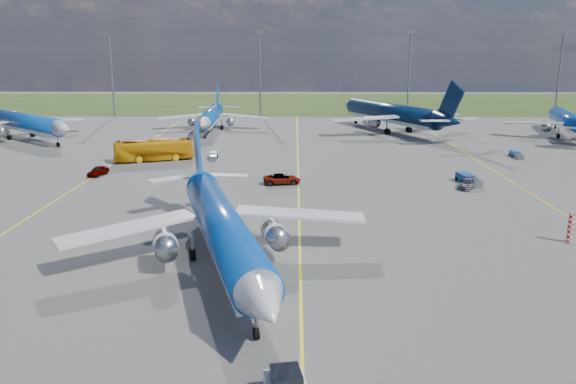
{
  "coord_description": "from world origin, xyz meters",
  "views": [
    {
      "loc": [
        -0.45,
        -43.62,
        18.2
      ],
      "look_at": [
        -1.17,
        11.7,
        4.0
      ],
      "focal_mm": 35.0,
      "sensor_mm": 36.0,
      "label": 1
    }
  ],
  "objects_px": {
    "baggage_tug_c": "(214,156)",
    "bg_jet_nw": "(27,140)",
    "apron_bus": "(154,150)",
    "baggage_tug_w": "(468,180)",
    "main_airliner": "(224,267)",
    "bg_jet_ne": "(567,137)",
    "service_car_b": "(282,179)",
    "service_car_a": "(98,171)",
    "service_car_c": "(468,184)",
    "warning_post": "(570,228)",
    "bg_jet_nnw": "(212,130)",
    "baggage_tug_e": "(516,155)",
    "bg_jet_n": "(390,131)"
  },
  "relations": [
    {
      "from": "bg_jet_nw",
      "to": "main_airliner",
      "type": "distance_m",
      "value": 84.22
    },
    {
      "from": "bg_jet_n",
      "to": "service_car_a",
      "type": "bearing_deg",
      "value": 17.4
    },
    {
      "from": "service_car_a",
      "to": "service_car_b",
      "type": "xyz_separation_m",
      "value": [
        27.24,
        -5.01,
        0.03
      ]
    },
    {
      "from": "bg_jet_nw",
      "to": "baggage_tug_w",
      "type": "distance_m",
      "value": 87.59
    },
    {
      "from": "bg_jet_nnw",
      "to": "baggage_tug_e",
      "type": "distance_m",
      "value": 65.44
    },
    {
      "from": "bg_jet_nnw",
      "to": "bg_jet_ne",
      "type": "xyz_separation_m",
      "value": [
        76.83,
        -8.57,
        0.0
      ]
    },
    {
      "from": "bg_jet_n",
      "to": "service_car_a",
      "type": "xyz_separation_m",
      "value": [
        -50.53,
        -45.96,
        0.69
      ]
    },
    {
      "from": "bg_jet_nw",
      "to": "bg_jet_ne",
      "type": "height_order",
      "value": "bg_jet_nw"
    },
    {
      "from": "baggage_tug_e",
      "to": "bg_jet_nnw",
      "type": "bearing_deg",
      "value": 153.8
    },
    {
      "from": "apron_bus",
      "to": "service_car_c",
      "type": "relative_size",
      "value": 3.01
    },
    {
      "from": "bg_jet_nw",
      "to": "baggage_tug_c",
      "type": "height_order",
      "value": "bg_jet_nw"
    },
    {
      "from": "apron_bus",
      "to": "baggage_tug_c",
      "type": "distance_m",
      "value": 9.96
    },
    {
      "from": "bg_jet_nnw",
      "to": "apron_bus",
      "type": "distance_m",
      "value": 35.93
    },
    {
      "from": "bg_jet_nnw",
      "to": "baggage_tug_e",
      "type": "height_order",
      "value": "bg_jet_nnw"
    },
    {
      "from": "main_airliner",
      "to": "baggage_tug_e",
      "type": "relative_size",
      "value": 8.78
    },
    {
      "from": "bg_jet_ne",
      "to": "service_car_b",
      "type": "xyz_separation_m",
      "value": [
        -59.5,
        -43.33,
        0.71
      ]
    },
    {
      "from": "service_car_a",
      "to": "baggage_tug_c",
      "type": "height_order",
      "value": "service_car_a"
    },
    {
      "from": "baggage_tug_e",
      "to": "service_car_b",
      "type": "bearing_deg",
      "value": -150.36
    },
    {
      "from": "service_car_c",
      "to": "baggage_tug_c",
      "type": "height_order",
      "value": "service_car_c"
    },
    {
      "from": "bg_jet_ne",
      "to": "baggage_tug_c",
      "type": "bearing_deg",
      "value": 32.53
    },
    {
      "from": "baggage_tug_e",
      "to": "baggage_tug_w",
      "type": "bearing_deg",
      "value": -122.75
    },
    {
      "from": "service_car_c",
      "to": "service_car_a",
      "type": "bearing_deg",
      "value": -156.79
    },
    {
      "from": "baggage_tug_c",
      "to": "service_car_c",
      "type": "bearing_deg",
      "value": -34.46
    },
    {
      "from": "service_car_a",
      "to": "baggage_tug_e",
      "type": "bearing_deg",
      "value": 25.91
    },
    {
      "from": "service_car_a",
      "to": "main_airliner",
      "type": "bearing_deg",
      "value": -43.72
    },
    {
      "from": "service_car_b",
      "to": "baggage_tug_w",
      "type": "distance_m",
      "value": 25.78
    },
    {
      "from": "bg_jet_n",
      "to": "baggage_tug_c",
      "type": "relative_size",
      "value": 10.46
    },
    {
      "from": "service_car_a",
      "to": "warning_post",
      "type": "bearing_deg",
      "value": -14.09
    },
    {
      "from": "bg_jet_ne",
      "to": "main_airliner",
      "type": "distance_m",
      "value": 97.45
    },
    {
      "from": "bg_jet_ne",
      "to": "service_car_a",
      "type": "distance_m",
      "value": 94.82
    },
    {
      "from": "bg_jet_nw",
      "to": "baggage_tug_e",
      "type": "relative_size",
      "value": 8.85
    },
    {
      "from": "bg_jet_nnw",
      "to": "main_airliner",
      "type": "relative_size",
      "value": 0.92
    },
    {
      "from": "warning_post",
      "to": "main_airliner",
      "type": "height_order",
      "value": "main_airliner"
    },
    {
      "from": "apron_bus",
      "to": "baggage_tug_w",
      "type": "distance_m",
      "value": 50.08
    },
    {
      "from": "warning_post",
      "to": "apron_bus",
      "type": "height_order",
      "value": "apron_bus"
    },
    {
      "from": "apron_bus",
      "to": "service_car_b",
      "type": "bearing_deg",
      "value": -146.85
    },
    {
      "from": "service_car_c",
      "to": "baggage_tug_w",
      "type": "height_order",
      "value": "service_car_c"
    },
    {
      "from": "service_car_c",
      "to": "baggage_tug_w",
      "type": "relative_size",
      "value": 0.76
    },
    {
      "from": "bg_jet_nnw",
      "to": "bg_jet_n",
      "type": "bearing_deg",
      "value": -2.92
    },
    {
      "from": "service_car_a",
      "to": "baggage_tug_e",
      "type": "height_order",
      "value": "service_car_a"
    },
    {
      "from": "baggage_tug_c",
      "to": "bg_jet_nw",
      "type": "bearing_deg",
      "value": 148.78
    },
    {
      "from": "bg_jet_nw",
      "to": "bg_jet_ne",
      "type": "bearing_deg",
      "value": -47.21
    },
    {
      "from": "main_airliner",
      "to": "baggage_tug_c",
      "type": "bearing_deg",
      "value": 82.73
    },
    {
      "from": "baggage_tug_w",
      "to": "service_car_c",
      "type": "bearing_deg",
      "value": -118.25
    },
    {
      "from": "warning_post",
      "to": "service_car_a",
      "type": "relative_size",
      "value": 0.74
    },
    {
      "from": "bg_jet_ne",
      "to": "baggage_tug_e",
      "type": "distance_m",
      "value": 30.51
    },
    {
      "from": "bg_jet_ne",
      "to": "apron_bus",
      "type": "bearing_deg",
      "value": 31.69
    },
    {
      "from": "service_car_a",
      "to": "baggage_tug_c",
      "type": "relative_size",
      "value": 0.92
    },
    {
      "from": "apron_bus",
      "to": "service_car_a",
      "type": "relative_size",
      "value": 3.21
    },
    {
      "from": "apron_bus",
      "to": "service_car_b",
      "type": "xyz_separation_m",
      "value": [
        21.73,
        -16.29,
        -1.09
      ]
    }
  ]
}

